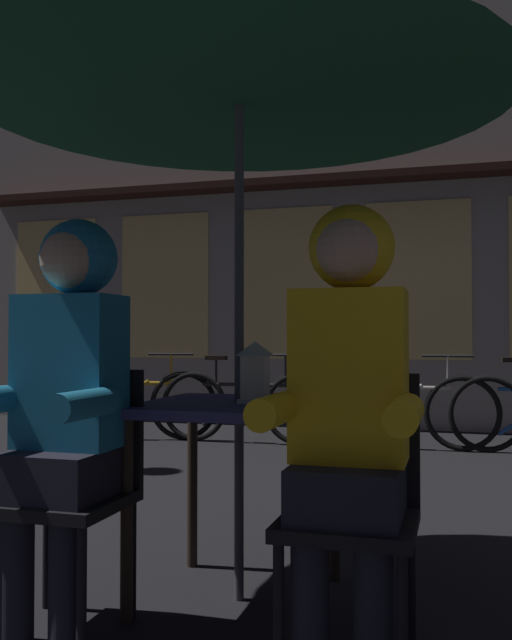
# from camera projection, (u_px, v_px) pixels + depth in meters

# --- Properties ---
(ground_plane) EXTENTS (60.00, 60.00, 0.00)m
(ground_plane) POSITION_uv_depth(u_px,v_px,m) (239.00, 600.00, 2.61)
(ground_plane) COLOR black
(cafe_table) EXTENTS (0.72, 0.72, 0.74)m
(cafe_table) POSITION_uv_depth(u_px,v_px,m) (239.00, 429.00, 2.63)
(cafe_table) COLOR navy
(cafe_table) RESTS_ON ground_plane
(patio_umbrella) EXTENTS (2.10, 2.10, 2.31)m
(patio_umbrella) POSITION_uv_depth(u_px,v_px,m) (239.00, 57.00, 2.67)
(patio_umbrella) COLOR #4C4C51
(patio_umbrella) RESTS_ON ground_plane
(lantern) EXTENTS (0.11, 0.11, 0.23)m
(lantern) POSITION_uv_depth(u_px,v_px,m) (255.00, 371.00, 2.60)
(lantern) COLOR white
(lantern) RESTS_ON cafe_table
(chair_left) EXTENTS (0.40, 0.40, 0.87)m
(chair_left) POSITION_uv_depth(u_px,v_px,m) (75.00, 481.00, 2.41)
(chair_left) COLOR black
(chair_left) RESTS_ON ground_plane
(chair_right) EXTENTS (0.40, 0.40, 0.87)m
(chair_right) POSITION_uv_depth(u_px,v_px,m) (352.00, 499.00, 2.14)
(chair_right) COLOR black
(chair_right) RESTS_ON ground_plane
(person_left_hooded) EXTENTS (0.45, 0.56, 1.40)m
(person_left_hooded) POSITION_uv_depth(u_px,v_px,m) (66.00, 378.00, 2.36)
(person_left_hooded) COLOR black
(person_left_hooded) RESTS_ON ground_plane
(person_right_hooded) EXTENTS (0.45, 0.56, 1.40)m
(person_right_hooded) POSITION_uv_depth(u_px,v_px,m) (348.00, 383.00, 2.09)
(person_right_hooded) COLOR black
(person_right_hooded) RESTS_ON ground_plane
(shopfront_building) EXTENTS (10.00, 0.93, 6.20)m
(shopfront_building) POSITION_uv_depth(u_px,v_px,m) (353.00, 154.00, 7.97)
(shopfront_building) COLOR #9E9389
(shopfront_building) RESTS_ON ground_plane
(bicycle_nearest) EXTENTS (1.66, 0.38, 0.84)m
(bicycle_nearest) POSITION_uv_depth(u_px,v_px,m) (131.00, 403.00, 6.76)
(bicycle_nearest) COLOR black
(bicycle_nearest) RESTS_ON ground_plane
(bicycle_second) EXTENTS (1.68, 0.08, 0.84)m
(bicycle_second) POSITION_uv_depth(u_px,v_px,m) (245.00, 406.00, 6.50)
(bicycle_second) COLOR black
(bicycle_second) RESTS_ON ground_plane
(bicycle_third) EXTENTS (1.68, 0.15, 0.84)m
(bicycle_third) POSITION_uv_depth(u_px,v_px,m) (402.00, 410.00, 6.14)
(bicycle_third) COLOR black
(bicycle_third) RESTS_ON ground_plane
(book) EXTENTS (0.23, 0.19, 0.02)m
(book) POSITION_uv_depth(u_px,v_px,m) (277.00, 397.00, 2.71)
(book) COLOR black
(book) RESTS_ON cafe_table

